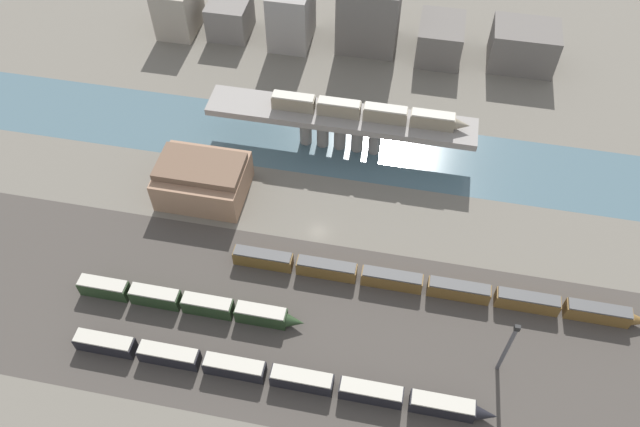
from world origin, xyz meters
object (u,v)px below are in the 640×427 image
at_px(train_yard_far, 432,286).
at_px(signal_tower, 507,348).
at_px(train_on_bridge, 367,111).
at_px(train_yard_near, 276,375).
at_px(train_yard_mid, 187,302).
at_px(warehouse_building, 203,179).

height_order(train_yard_far, signal_tower, signal_tower).
bearing_deg(train_on_bridge, train_yard_near, -96.55).
distance_m(train_yard_near, signal_tower, 42.67).
xyz_separation_m(train_on_bridge, train_yard_far, (19.71, -38.39, -10.68)).
xyz_separation_m(train_yard_far, signal_tower, (13.89, -14.77, 6.32)).
relative_size(train_on_bridge, train_yard_mid, 0.99).
distance_m(train_yard_far, warehouse_building, 57.23).
distance_m(train_on_bridge, train_yard_near, 64.85).
xyz_separation_m(train_yard_mid, signal_tower, (62.21, -1.38, 6.27)).
distance_m(train_yard_near, warehouse_building, 50.59).
distance_m(train_on_bridge, signal_tower, 63.04).
distance_m(train_on_bridge, train_yard_far, 44.46).
relative_size(warehouse_building, signal_tower, 1.22).
bearing_deg(train_yard_mid, warehouse_building, 101.43).
distance_m(train_yard_mid, train_yard_far, 50.14).
height_order(train_on_bridge, signal_tower, signal_tower).
bearing_deg(train_yard_far, train_yard_mid, -164.51).
xyz_separation_m(train_on_bridge, warehouse_building, (-34.80, -21.16, -8.03)).
bearing_deg(train_yard_near, train_on_bridge, 83.45).
relative_size(train_yard_mid, signal_tower, 2.92).
height_order(train_yard_mid, warehouse_building, warehouse_building).
xyz_separation_m(train_yard_near, warehouse_building, (-27.51, 42.37, 2.75)).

